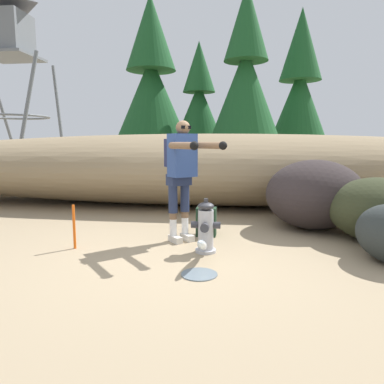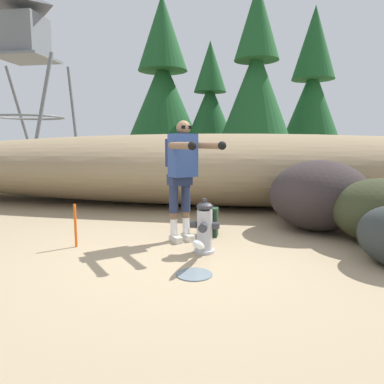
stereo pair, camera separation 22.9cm
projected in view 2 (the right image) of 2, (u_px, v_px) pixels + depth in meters
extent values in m
cube|color=#998466|center=(181.00, 255.00, 4.65)|extent=(56.00, 56.00, 0.04)
ellipsoid|color=#897556|center=(214.00, 169.00, 8.29)|extent=(17.97, 3.20, 1.62)
cylinder|color=#B2B2B7|center=(204.00, 251.00, 4.70)|extent=(0.27, 0.27, 0.04)
cylinder|color=#B2B2B7|center=(205.00, 230.00, 4.66)|extent=(0.20, 0.20, 0.52)
ellipsoid|color=#333338|center=(205.00, 206.00, 4.62)|extent=(0.21, 0.21, 0.10)
cylinder|color=#333338|center=(205.00, 201.00, 4.61)|extent=(0.06, 0.06, 0.05)
cylinder|color=#333338|center=(194.00, 225.00, 4.68)|extent=(0.09, 0.09, 0.09)
cylinder|color=#333338|center=(216.00, 226.00, 4.63)|extent=(0.09, 0.09, 0.09)
cylinder|color=#333338|center=(203.00, 228.00, 4.51)|extent=(0.11, 0.09, 0.11)
ellipsoid|color=silver|center=(199.00, 245.00, 4.20)|extent=(0.10, 0.71, 0.35)
cylinder|color=slate|center=(194.00, 274.00, 3.90)|extent=(0.40, 0.40, 0.01)
cube|color=beige|center=(188.00, 237.00, 5.28)|extent=(0.24, 0.26, 0.09)
cylinder|color=white|center=(186.00, 225.00, 5.31)|extent=(0.10, 0.10, 0.24)
cylinder|color=brown|center=(186.00, 214.00, 5.28)|extent=(0.10, 0.10, 0.09)
cylinder|color=#232D4C|center=(186.00, 197.00, 5.25)|extent=(0.13, 0.13, 0.42)
cube|color=beige|center=(176.00, 239.00, 5.18)|extent=(0.24, 0.26, 0.09)
cylinder|color=white|center=(174.00, 227.00, 5.21)|extent=(0.10, 0.10, 0.24)
cylinder|color=brown|center=(174.00, 216.00, 5.18)|extent=(0.10, 0.10, 0.09)
cylinder|color=#232D4C|center=(174.00, 198.00, 5.15)|extent=(0.13, 0.13, 0.42)
cube|color=#232D4C|center=(180.00, 180.00, 5.16)|extent=(0.37, 0.36, 0.16)
cube|color=#2D4784|center=(183.00, 155.00, 5.03)|extent=(0.43, 0.41, 0.60)
cube|color=#23284C|center=(176.00, 153.00, 5.20)|extent=(0.32, 0.30, 0.40)
sphere|color=brown|center=(183.00, 128.00, 4.96)|extent=(0.20, 0.20, 0.20)
cube|color=black|center=(186.00, 127.00, 4.89)|extent=(0.13, 0.11, 0.04)
cylinder|color=brown|center=(211.00, 145.00, 4.80)|extent=(0.44, 0.50, 0.09)
sphere|color=black|center=(222.00, 146.00, 4.57)|extent=(0.11, 0.11, 0.11)
cylinder|color=brown|center=(182.00, 146.00, 4.59)|extent=(0.44, 0.50, 0.09)
sphere|color=black|center=(192.00, 146.00, 4.35)|extent=(0.11, 0.11, 0.11)
cube|color=#1E3823|center=(208.00, 222.00, 5.49)|extent=(0.30, 0.21, 0.44)
cube|color=#1E3823|center=(209.00, 224.00, 5.63)|extent=(0.21, 0.07, 0.20)
torus|color=black|center=(208.00, 206.00, 5.46)|extent=(0.10, 0.10, 0.02)
cube|color=black|center=(201.00, 223.00, 5.40)|extent=(0.05, 0.03, 0.37)
cube|color=black|center=(212.00, 224.00, 5.37)|extent=(0.05, 0.03, 0.37)
ellipsoid|color=#2E2727|center=(319.00, 195.00, 5.84)|extent=(1.99, 1.92, 1.15)
ellipsoid|color=#2F341F|center=(383.00, 211.00, 5.06)|extent=(1.90, 1.87, 0.93)
cylinder|color=#47331E|center=(164.00, 161.00, 14.37)|extent=(0.35, 0.35, 1.33)
cone|color=#194C23|center=(163.00, 101.00, 14.04)|extent=(2.95, 2.95, 3.39)
cone|color=#194C23|center=(162.00, 33.00, 13.69)|extent=(1.91, 1.91, 2.82)
cylinder|color=#47331E|center=(210.00, 161.00, 13.47)|extent=(0.22, 0.22, 1.43)
cone|color=#194C23|center=(210.00, 112.00, 13.22)|extent=(1.83, 1.83, 2.17)
cone|color=#194C23|center=(210.00, 66.00, 13.00)|extent=(1.19, 1.19, 1.81)
cylinder|color=#47331E|center=(254.00, 162.00, 11.49)|extent=(0.26, 0.26, 1.62)
cone|color=#194C23|center=(256.00, 91.00, 11.19)|extent=(2.13, 2.13, 2.77)
cone|color=#194C23|center=(257.00, 21.00, 10.91)|extent=(1.39, 1.39, 2.31)
cylinder|color=#47331E|center=(309.00, 166.00, 13.51)|extent=(0.28, 0.28, 1.10)
cone|color=#194C23|center=(312.00, 109.00, 13.22)|extent=(2.36, 2.36, 3.10)
cone|color=#194C23|center=(315.00, 43.00, 12.90)|extent=(1.53, 1.53, 2.58)
cylinder|color=slate|center=(74.00, 119.00, 18.00)|extent=(1.03, 1.03, 5.21)
cylinder|color=slate|center=(22.00, 119.00, 18.48)|extent=(1.03, 1.03, 5.21)
cylinder|color=slate|center=(41.00, 115.00, 15.19)|extent=(1.03, 1.03, 5.21)
torus|color=slate|center=(30.00, 117.00, 16.83)|extent=(3.10, 3.10, 0.10)
cube|color=slate|center=(27.00, 58.00, 16.47)|extent=(2.31, 2.31, 0.12)
cube|color=slate|center=(25.00, 36.00, 16.34)|extent=(1.61, 1.61, 1.80)
cylinder|color=#E55914|center=(75.00, 226.00, 4.90)|extent=(0.04, 0.04, 0.60)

